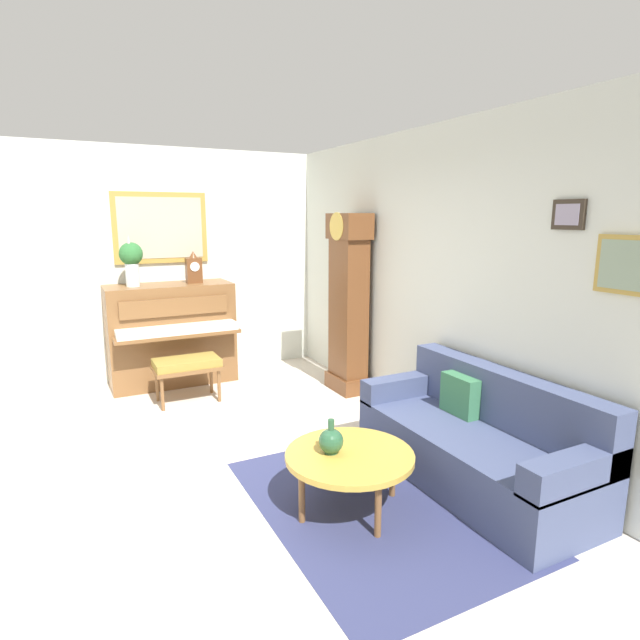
# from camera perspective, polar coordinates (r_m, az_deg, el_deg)

# --- Properties ---
(ground_plane) EXTENTS (6.40, 6.00, 0.10)m
(ground_plane) POSITION_cam_1_polar(r_m,az_deg,el_deg) (4.48, -15.13, -16.08)
(ground_plane) COLOR beige
(wall_left) EXTENTS (0.13, 4.90, 2.80)m
(wall_left) POSITION_cam_1_polar(r_m,az_deg,el_deg) (6.58, -20.45, 5.70)
(wall_left) COLOR silver
(wall_left) RESTS_ON ground_plane
(wall_back) EXTENTS (5.30, 0.13, 2.80)m
(wall_back) POSITION_cam_1_polar(r_m,az_deg,el_deg) (5.04, 11.75, 4.52)
(wall_back) COLOR silver
(wall_back) RESTS_ON ground_plane
(area_rug) EXTENTS (2.10, 1.50, 0.01)m
(area_rug) POSITION_cam_1_polar(r_m,az_deg,el_deg) (3.85, 6.10, -19.66)
(area_rug) COLOR navy
(area_rug) RESTS_ON ground_plane
(piano) EXTENTS (0.87, 1.44, 1.20)m
(piano) POSITION_cam_1_polar(r_m,az_deg,el_deg) (6.40, -16.13, -1.46)
(piano) COLOR brown
(piano) RESTS_ON ground_plane
(piano_bench) EXTENTS (0.42, 0.70, 0.48)m
(piano_bench) POSITION_cam_1_polar(r_m,az_deg,el_deg) (5.75, -14.55, -4.91)
(piano_bench) COLOR brown
(piano_bench) RESTS_ON ground_plane
(grandfather_clock) EXTENTS (0.52, 0.34, 2.03)m
(grandfather_clock) POSITION_cam_1_polar(r_m,az_deg,el_deg) (5.82, 3.16, 1.30)
(grandfather_clock) COLOR brown
(grandfather_clock) RESTS_ON ground_plane
(couch) EXTENTS (1.90, 0.80, 0.84)m
(couch) POSITION_cam_1_polar(r_m,az_deg,el_deg) (4.16, 16.98, -12.84)
(couch) COLOR #424C70
(couch) RESTS_ON ground_plane
(coffee_table) EXTENTS (0.88, 0.88, 0.41)m
(coffee_table) POSITION_cam_1_polar(r_m,az_deg,el_deg) (3.62, 3.30, -14.93)
(coffee_table) COLOR gold
(coffee_table) RESTS_ON ground_plane
(mantel_clock) EXTENTS (0.13, 0.18, 0.38)m
(mantel_clock) POSITION_cam_1_polar(r_m,az_deg,el_deg) (6.34, -13.83, 5.55)
(mantel_clock) COLOR brown
(mantel_clock) RESTS_ON piano
(flower_vase) EXTENTS (0.26, 0.26, 0.58)m
(flower_vase) POSITION_cam_1_polar(r_m,az_deg,el_deg) (6.21, -20.18, 6.39)
(flower_vase) COLOR silver
(flower_vase) RESTS_ON piano
(green_jug) EXTENTS (0.17, 0.17, 0.24)m
(green_jug) POSITION_cam_1_polar(r_m,az_deg,el_deg) (3.57, 1.23, -13.25)
(green_jug) COLOR #234C33
(green_jug) RESTS_ON coffee_table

